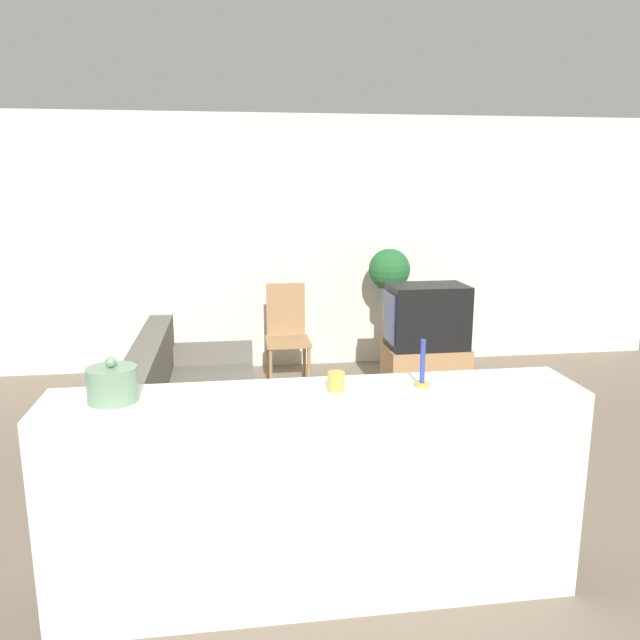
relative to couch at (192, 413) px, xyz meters
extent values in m
plane|color=#756656|center=(0.71, -1.25, -0.30)|extent=(14.00, 14.00, 0.00)
cube|color=beige|center=(0.71, 2.18, 1.05)|extent=(9.00, 0.06, 2.70)
cube|color=#605B51|center=(0.05, 0.00, -0.08)|extent=(0.89, 1.91, 0.43)
cube|color=#605B51|center=(-0.29, 0.00, 0.35)|extent=(0.20, 1.91, 0.43)
cube|color=#605B51|center=(0.05, -0.88, 0.01)|extent=(0.89, 0.16, 0.61)
cube|color=#605B51|center=(0.05, 0.88, 0.01)|extent=(0.89, 0.16, 0.61)
cube|color=#9E754C|center=(2.09, 0.82, -0.04)|extent=(0.74, 0.49, 0.52)
cube|color=black|center=(2.09, 0.82, 0.51)|extent=(0.70, 0.47, 0.58)
cube|color=navy|center=(1.74, 0.82, 0.51)|extent=(0.02, 0.38, 0.45)
cube|color=#9E754C|center=(0.88, 1.54, 0.13)|extent=(0.44, 0.44, 0.04)
cube|color=#9E754C|center=(0.88, 1.74, 0.42)|extent=(0.40, 0.04, 0.55)
cylinder|color=#9E754C|center=(0.69, 1.35, -0.09)|extent=(0.04, 0.04, 0.41)
cylinder|color=#9E754C|center=(1.07, 1.35, -0.09)|extent=(0.04, 0.04, 0.41)
cylinder|color=#9E754C|center=(0.69, 1.73, -0.09)|extent=(0.04, 0.04, 0.41)
cylinder|color=#9E754C|center=(1.07, 1.73, -0.09)|extent=(0.04, 0.04, 0.41)
cylinder|color=#9E754C|center=(1.98, 1.81, 0.08)|extent=(0.14, 0.14, 0.76)
cylinder|color=#4C4C51|center=(1.98, 1.81, 0.54)|extent=(0.24, 0.24, 0.16)
sphere|color=#23602D|center=(1.98, 1.81, 0.81)|extent=(0.44, 0.44, 0.44)
cube|color=white|center=(0.71, -1.81, 0.23)|extent=(2.52, 0.44, 1.06)
cylinder|color=gray|center=(-0.21, -1.81, 0.84)|extent=(0.22, 0.22, 0.16)
sphere|color=gray|center=(-0.21, -1.81, 0.94)|extent=(0.05, 0.05, 0.05)
cylinder|color=gold|center=(0.80, -1.81, 0.80)|extent=(0.08, 0.08, 0.09)
cylinder|color=#B7933D|center=(1.21, -1.81, 0.77)|extent=(0.07, 0.07, 0.02)
cylinder|color=#2D3D9E|center=(1.21, -1.81, 0.88)|extent=(0.02, 0.02, 0.21)
camera|label=1|loc=(0.33, -4.54, 1.72)|focal=35.00mm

